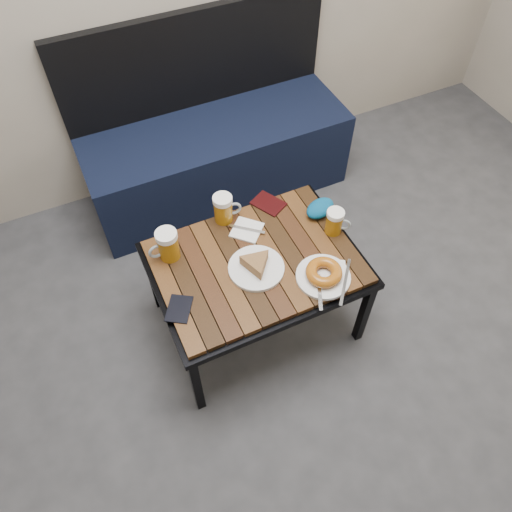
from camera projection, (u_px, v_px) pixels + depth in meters
name	position (u px, v px, depth m)	size (l,w,h in m)	color
ground	(386.00, 473.00, 1.97)	(4.00, 4.00, 0.00)	#2D2D30
bench	(215.00, 150.00, 2.73)	(1.40, 0.50, 0.95)	black
cafe_table	(256.00, 267.00, 2.05)	(0.84, 0.62, 0.47)	black
beer_mug_left	(167.00, 245.00, 1.97)	(0.13, 0.09, 0.14)	#985F0C
beer_mug_centre	(224.00, 209.00, 2.10)	(0.13, 0.09, 0.13)	#985F0C
beer_mug_right	(335.00, 222.00, 2.06)	(0.11, 0.10, 0.12)	#985F0C
plate_pie	(256.00, 265.00, 1.97)	(0.22, 0.22, 0.06)	white
plate_bagel	(324.00, 274.00, 1.94)	(0.25, 0.26, 0.06)	white
napkin_left	(247.00, 230.00, 2.11)	(0.17, 0.17, 0.01)	white
napkin_right	(327.00, 272.00, 1.98)	(0.19, 0.18, 0.01)	white
passport_navy	(179.00, 309.00, 1.87)	(0.09, 0.12, 0.01)	black
passport_burgundy	(268.00, 204.00, 2.20)	(0.10, 0.14, 0.01)	black
knit_pouch	(320.00, 208.00, 2.15)	(0.14, 0.09, 0.06)	navy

